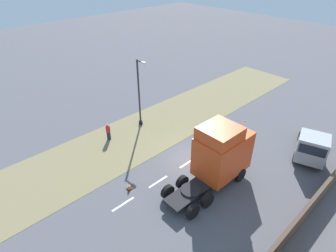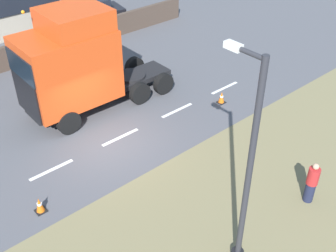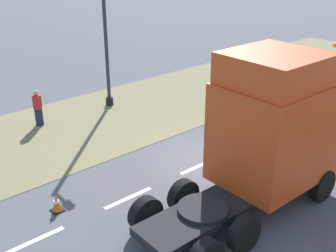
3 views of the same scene
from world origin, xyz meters
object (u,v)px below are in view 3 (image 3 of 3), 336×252
Objects in this scene: traffic_cone_lead at (57,203)px; pedestrian at (38,109)px; lorry_cab at (274,129)px; lamp_post at (107,45)px; traffic_cone_trailing at (243,115)px.

pedestrian is at bearing 158.81° from traffic_cone_lead.
lorry_cab is at bearing 16.43° from pedestrian.
traffic_cone_lead is at bearing -123.39° from lorry_cab.
lamp_post is at bearing 89.81° from pedestrian.
lamp_post is at bearing -147.88° from traffic_cone_trailing.
traffic_cone_lead is at bearing -21.19° from pedestrian.
traffic_cone_lead is at bearing -85.12° from traffic_cone_trailing.
lorry_cab is 10.67m from pedestrian.
lamp_post is 7.13m from traffic_cone_trailing.
lorry_cab is 1.08× the size of lamp_post.
lorry_cab reaches higher than pedestrian.
lamp_post reaches higher than pedestrian.
lorry_cab is 6.57m from traffic_cone_trailing.
lorry_cab reaches higher than traffic_cone_lead.
lamp_post is 4.35m from pedestrian.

